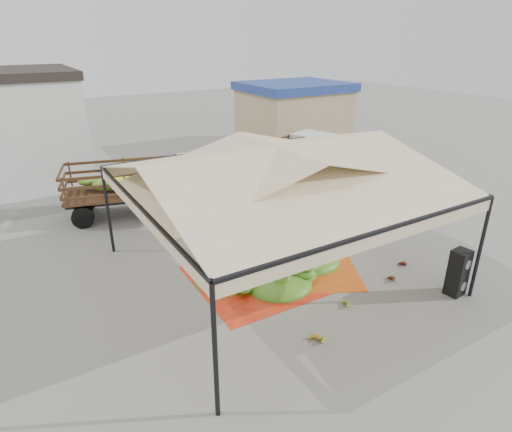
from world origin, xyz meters
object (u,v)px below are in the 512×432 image
speaker_stack (458,273)px  vendor (208,198)px  banana_heap (274,254)px  truck_right (292,155)px  truck_left (152,181)px

speaker_stack → vendor: 9.51m
speaker_stack → vendor: bearing=106.4°
banana_heap → truck_right: size_ratio=0.81×
banana_heap → speaker_stack: (3.68, -3.83, 0.15)m
speaker_stack → truck_left: size_ratio=0.21×
banana_heap → vendor: 4.98m
banana_heap → truck_right: truck_right is taller
vendor → truck_left: size_ratio=0.24×
banana_heap → truck_right: bearing=51.0°
banana_heap → speaker_stack: 5.32m
speaker_stack → vendor: size_ratio=0.86×
vendor → banana_heap: bearing=64.3°
banana_heap → vendor: size_ratio=3.15×
vendor → truck_right: (5.81, 2.31, 0.44)m
speaker_stack → truck_left: bearing=110.9°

